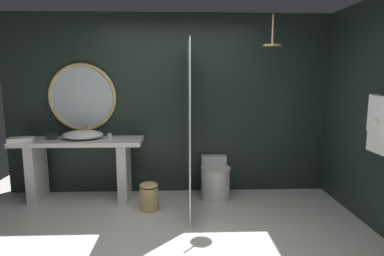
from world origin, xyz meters
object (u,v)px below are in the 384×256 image
Objects in this scene: vessel_sink at (83,135)px; tumbler_cup at (109,137)px; tissue_box at (52,137)px; hanging_bathrobe at (383,122)px; folded_hand_towel at (21,140)px; toilet at (215,179)px; round_wall_mirror at (82,97)px; rain_shower_head at (272,43)px; waste_bin at (149,196)px.

vessel_sink is 6.11× the size of tumbler_cup.
hanging_bathrobe reaches higher than tissue_box.
hanging_bathrobe reaches higher than folded_hand_towel.
toilet is at bearing 2.44° from tumbler_cup.
tumbler_cup is 1.59m from toilet.
round_wall_mirror is 0.98m from folded_hand_towel.
vessel_sink is at bearing 179.41° from toilet.
hanging_bathrobe is 2.27× the size of folded_hand_towel.
folded_hand_towel is (-4.18, 1.03, -0.36)m from hanging_bathrobe.
tumbler_cup is at bearing -177.56° from toilet.
tissue_box reaches higher than toilet.
tumbler_cup is at bearing 177.12° from rain_shower_head.
folded_hand_towel is (-1.13, -0.12, -0.01)m from tumbler_cup.
vessel_sink reaches higher than folded_hand_towel.
round_wall_mirror is 1.47× the size of hanging_bathrobe.
tumbler_cup is 0.81m from tissue_box.
toilet is (-1.59, 1.22, -0.99)m from hanging_bathrobe.
waste_bin is (1.36, -0.45, -0.71)m from tissue_box.
round_wall_mirror reaches higher than hanging_bathrobe.
waste_bin is (0.56, -0.36, -0.72)m from tumbler_cup.
round_wall_mirror reaches higher than toilet.
toilet is 2.67m from folded_hand_towel.
tissue_box is at bearing 32.73° from folded_hand_towel.
rain_shower_head is 0.68× the size of toilet.
rain_shower_head reaches higher than tumbler_cup.
rain_shower_head is at bearing -3.82° from tissue_box.
hanging_bathrobe is at bearing -13.91° from folded_hand_towel.
toilet is 1.60× the size of waste_bin.
vessel_sink is 3.66m from hanging_bathrobe.
vessel_sink is at bearing -1.13° from tissue_box.
hanging_bathrobe is at bearing -17.88° from tissue_box.
hanging_bathrobe is (3.85, -1.24, 0.36)m from tissue_box.
tissue_box is 0.32× the size of rain_shower_head.
tumbler_cup is 0.14× the size of hanging_bathrobe.
folded_hand_towel is at bearing -165.12° from vessel_sink.
tumbler_cup is 2.49m from rain_shower_head.
vessel_sink is 1.49× the size of waste_bin.
hanging_bathrobe is 1.11× the size of toilet.
round_wall_mirror is (-0.05, 0.22, 0.50)m from vessel_sink.
tumbler_cup is 0.24× the size of waste_bin.
rain_shower_head reaches higher than waste_bin.
rain_shower_head reaches higher than tissue_box.
round_wall_mirror is 1.63× the size of toilet.
tumbler_cup is (0.38, -0.08, -0.01)m from vessel_sink.
tissue_box is at bearing -150.79° from round_wall_mirror.
tissue_box is at bearing 179.31° from toilet.
hanging_bathrobe is 2.82m from waste_bin.
round_wall_mirror is (0.38, 0.21, 0.53)m from tissue_box.
round_wall_mirror is 2.72m from rain_shower_head.
tumbler_cup reaches higher than tissue_box.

